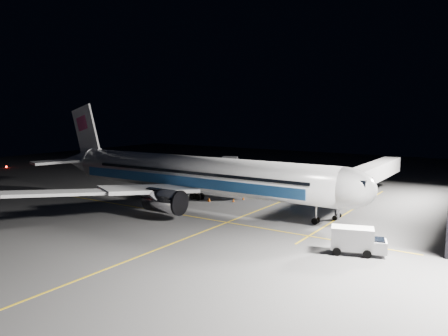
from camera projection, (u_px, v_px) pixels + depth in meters
ground at (196, 206)px, 70.52m from camera, size 200.00×200.00×0.00m
guide_line_main at (249, 214)px, 65.04m from camera, size 0.25×80.00×0.01m
guide_line_cross at (171, 213)px, 65.57m from camera, size 70.00×0.25×0.01m
guide_line_side at (350, 211)px, 66.73m from camera, size 0.25×40.00×0.01m
airliner at (190, 174)px, 70.44m from camera, size 61.48×54.22×16.64m
jet_bridge at (366, 175)px, 72.80m from camera, size 3.60×34.40×6.30m
service_truck at (357, 240)px, 46.59m from camera, size 6.08×3.87×2.90m
baggage_tug at (192, 189)px, 80.88m from camera, size 2.42×1.94×1.75m
safety_cone_a at (243, 198)px, 75.44m from camera, size 0.41×0.41×0.61m
safety_cone_b at (209, 200)px, 73.88m from camera, size 0.45×0.45×0.68m
safety_cone_c at (233, 200)px, 73.60m from camera, size 0.40×0.40×0.60m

